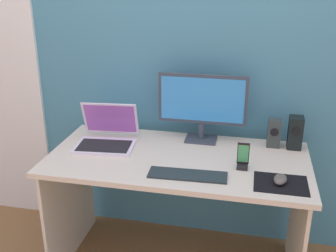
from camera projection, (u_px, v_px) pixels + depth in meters
name	position (u px, v px, depth m)	size (l,w,h in m)	color
wall_back	(192.00, 45.00, 2.38)	(6.00, 0.04, 2.50)	teal
desk	(177.00, 181.00, 2.25)	(1.39, 0.69, 0.72)	beige
monitor	(202.00, 104.00, 2.33)	(0.51, 0.14, 0.40)	#353D4B
speaker_right	(295.00, 133.00, 2.27)	(0.08, 0.09, 0.19)	black
speaker_near_monitor	(274.00, 133.00, 2.30)	(0.07, 0.07, 0.16)	#313A37
laptop	(107.00, 137.00, 2.33)	(0.35, 0.33, 0.22)	white
keyboard_external	(188.00, 175.00, 1.99)	(0.38, 0.11, 0.01)	#222D30
mousepad	(281.00, 184.00, 1.92)	(0.25, 0.20, 0.00)	black
mouse	(280.00, 179.00, 1.92)	(0.06, 0.10, 0.04)	#584F4A
phone_in_dock	(243.00, 159.00, 2.06)	(0.06, 0.05, 0.14)	black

